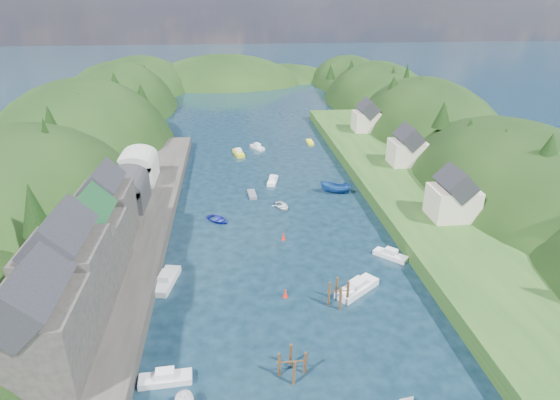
{
  "coord_description": "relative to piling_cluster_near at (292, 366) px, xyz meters",
  "views": [
    {
      "loc": [
        -7.54,
        -42.7,
        35.07
      ],
      "look_at": [
        0.0,
        28.0,
        4.0
      ],
      "focal_mm": 30.0,
      "sensor_mm": 36.0,
      "label": 1
    }
  ],
  "objects": [
    {
      "name": "hillside_right",
      "position": [
        47.48,
        81.75,
        -8.47
      ],
      "size": [
        36.0,
        245.56,
        48.0
      ],
      "color": "black",
      "rests_on": "ground"
    },
    {
      "name": "moored_boats",
      "position": [
        2.33,
        27.28,
        -0.41
      ],
      "size": [
        35.89,
        90.29,
        2.35
      ],
      "color": "white",
      "rests_on": "ground"
    },
    {
      "name": "quay_left",
      "position": [
        -21.52,
        26.75,
        -0.06
      ],
      "size": [
        12.0,
        110.0,
        2.0
      ],
      "primitive_type": "cube",
      "color": "#2D2B28",
      "rests_on": "ground"
    },
    {
      "name": "channel_buoy_near",
      "position": [
        0.86,
        13.19,
        -0.58
      ],
      "size": [
        0.7,
        0.7,
        1.1
      ],
      "color": "red",
      "rests_on": "ground"
    },
    {
      "name": "piling_cluster_far",
      "position": [
        7.18,
        11.09,
        0.22
      ],
      "size": [
        2.81,
        2.66,
        3.7
      ],
      "color": "#382314",
      "rests_on": "ground"
    },
    {
      "name": "piling_cluster_near",
      "position": [
        0.0,
        0.0,
        0.0
      ],
      "size": [
        3.13,
        2.93,
        3.25
      ],
      "color": "#382314",
      "rests_on": "ground"
    },
    {
      "name": "hillside_left",
      "position": [
        -42.52,
        81.75,
        -9.09
      ],
      "size": [
        44.0,
        245.56,
        52.0
      ],
      "color": "black",
      "rests_on": "ground"
    },
    {
      "name": "quayside_buildings",
      "position": [
        -23.52,
        13.14,
        6.03
      ],
      "size": [
        8.0,
        35.84,
        12.9
      ],
      "color": "#2D2B28",
      "rests_on": "quay_left"
    },
    {
      "name": "hill_trees",
      "position": [
        4.06,
        72.12,
        10.1
      ],
      "size": [
        91.44,
        148.11,
        12.68
      ],
      "color": "black",
      "rests_on": "ground"
    },
    {
      "name": "ground",
      "position": [
        2.48,
        56.75,
        -1.06
      ],
      "size": [
        600.0,
        600.0,
        0.0
      ],
      "primitive_type": "plane",
      "color": "black",
      "rests_on": "ground"
    },
    {
      "name": "right_bank_cottages",
      "position": [
        30.48,
        55.09,
        4.79
      ],
      "size": [
        9.0,
        59.24,
        8.41
      ],
      "color": "beige",
      "rests_on": "terrace_right"
    },
    {
      "name": "boat_sheds",
      "position": [
        -23.52,
        45.75,
        4.22
      ],
      "size": [
        7.0,
        21.0,
        7.5
      ],
      "color": "#2D2D30",
      "rests_on": "quay_left"
    },
    {
      "name": "terrace_right",
      "position": [
        27.48,
        46.75,
        0.14
      ],
      "size": [
        16.0,
        120.0,
        2.4
      ],
      "primitive_type": "cube",
      "color": "#234719",
      "rests_on": "ground"
    },
    {
      "name": "channel_buoy_far",
      "position": [
        2.34,
        28.37,
        -0.58
      ],
      "size": [
        0.7,
        0.7,
        1.1
      ],
      "color": "red",
      "rests_on": "ground"
    },
    {
      "name": "far_hills",
      "position": [
        3.7,
        180.76,
        -11.86
      ],
      "size": [
        103.0,
        68.0,
        44.0
      ],
      "color": "black",
      "rests_on": "ground"
    },
    {
      "name": "terrace_left_grass",
      "position": [
        -28.52,
        26.75,
        0.19
      ],
      "size": [
        12.0,
        110.0,
        2.5
      ],
      "primitive_type": "cube",
      "color": "#234719",
      "rests_on": "ground"
    }
  ]
}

